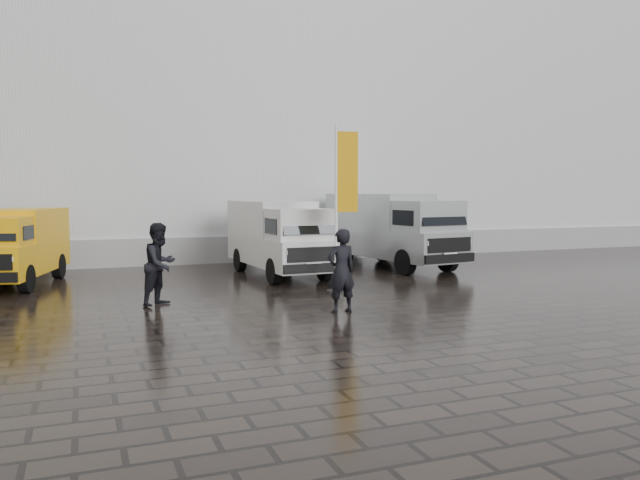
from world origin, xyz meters
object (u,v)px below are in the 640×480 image
Objects in this scene: wheelie_bin at (405,244)px; person_tent at (160,264)px; flagpole at (342,201)px; van_white at (279,239)px; van_silver at (392,231)px; van_yellow at (14,248)px; person_front at (341,271)px.

wheelie_bin is 13.11m from person_tent.
flagpole reaches higher than wheelie_bin.
person_tent is (-4.15, -4.01, -0.22)m from van_white.
van_white is 7.47m from wheelie_bin.
van_yellow is at bearing 171.58° from van_silver.
van_yellow is at bearing 152.31° from flagpole.
person_front is at bearing -113.44° from flagpole.
van_yellow is at bearing -50.43° from person_front.
person_tent is (-10.67, -7.61, 0.41)m from wheelie_bin.
flagpole is 2.28× the size of person_tent.
person_front is 4.30m from person_tent.
person_front is (-7.06, -9.94, 0.37)m from wheelie_bin.
flagpole reaches higher than person_tent.
van_silver reaches higher than van_white.
van_yellow is at bearing 172.07° from van_white.
van_silver is at bearing 48.87° from flagpole.
flagpole is (-3.76, -4.31, 1.13)m from van_silver.
wheelie_bin is at bearing -7.86° from person_tent.
van_silver reaches higher than wheelie_bin.
flagpole is 2.39× the size of person_front.
person_tent is at bearing -175.92° from flagpole.
flagpole is (8.25, -4.33, 1.35)m from van_yellow.
van_silver is 5.83m from flagpole.
van_silver is 9.72m from person_tent.
van_white is at bearing 99.49° from flagpole.
flagpole is 3.28m from person_front.
van_white is 5.77m from person_tent.
van_yellow is 1.06× the size of flagpole.
van_white is 1.24× the size of flagpole.
van_yellow is at bearing -151.85° from wheelie_bin.
flagpole is 5.00m from person_tent.
wheelie_bin is (6.52, 3.60, -0.63)m from van_white.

